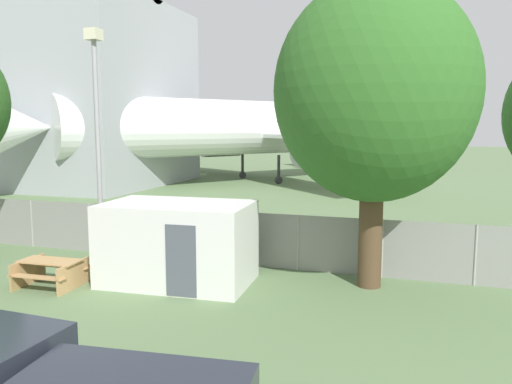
% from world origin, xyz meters
% --- Properties ---
extents(hangar_building, '(26.72, 14.18, 15.67)m').
position_xyz_m(hangar_building, '(-23.14, 28.79, 7.06)').
color(hangar_building, '#9EA3A8').
rests_on(hangar_building, ground).
extents(perimeter_fence, '(56.07, 0.07, 1.75)m').
position_xyz_m(perimeter_fence, '(0.00, 10.20, 0.87)').
color(perimeter_fence, gray).
rests_on(perimeter_fence, ground).
extents(airplane, '(27.33, 33.81, 13.04)m').
position_xyz_m(airplane, '(-4.53, 34.02, 4.37)').
color(airplane, white).
rests_on(airplane, ground).
extents(portable_cabin, '(4.28, 2.70, 2.31)m').
position_xyz_m(portable_cabin, '(2.10, 7.93, 1.16)').
color(portable_cabin, silver).
rests_on(portable_cabin, ground).
extents(picnic_bench_open_grass, '(1.74, 1.47, 0.76)m').
position_xyz_m(picnic_bench_open_grass, '(-1.14, 6.47, 0.47)').
color(picnic_bench_open_grass, tan).
rests_on(picnic_bench_open_grass, ground).
extents(tree_near_hangar, '(5.43, 5.43, 8.38)m').
position_xyz_m(tree_near_hangar, '(7.36, 9.25, 5.37)').
color(tree_near_hangar, '#4C3823').
rests_on(tree_near_hangar, ground).
extents(light_mast, '(0.44, 0.44, 7.57)m').
position_xyz_m(light_mast, '(-1.52, 9.44, 4.64)').
color(light_mast, '#99999E').
rests_on(light_mast, ground).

